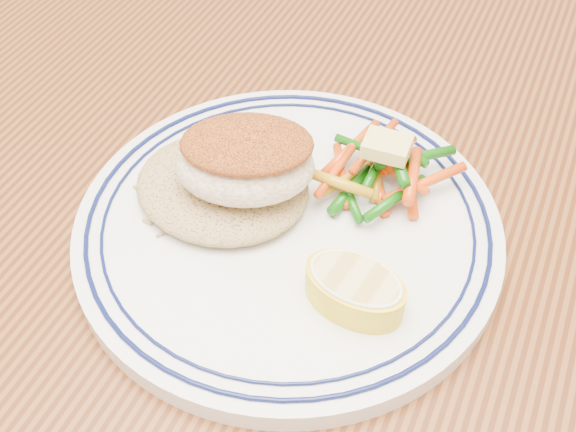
# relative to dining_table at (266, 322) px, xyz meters

# --- Properties ---
(dining_table) EXTENTS (1.50, 0.90, 0.75)m
(dining_table) POSITION_rel_dining_table_xyz_m (0.00, 0.00, 0.00)
(dining_table) COLOR #46210E
(dining_table) RESTS_ON ground
(plate) EXTENTS (0.28, 0.28, 0.02)m
(plate) POSITION_rel_dining_table_xyz_m (0.01, 0.01, 0.11)
(plate) COLOR silver
(plate) RESTS_ON dining_table
(rice_pilaf) EXTENTS (0.12, 0.10, 0.02)m
(rice_pilaf) POSITION_rel_dining_table_xyz_m (-0.03, 0.01, 0.12)
(rice_pilaf) COLOR olive
(rice_pilaf) RESTS_ON plate
(fish_fillet) EXTENTS (0.11, 0.09, 0.04)m
(fish_fillet) POSITION_rel_dining_table_xyz_m (-0.02, 0.01, 0.15)
(fish_fillet) COLOR beige
(fish_fillet) RESTS_ON rice_pilaf
(vegetable_pile) EXTENTS (0.10, 0.09, 0.03)m
(vegetable_pile) POSITION_rel_dining_table_xyz_m (0.06, 0.06, 0.13)
(vegetable_pile) COLOR #D43E0A
(vegetable_pile) RESTS_ON plate
(butter_pat) EXTENTS (0.03, 0.02, 0.01)m
(butter_pat) POSITION_rel_dining_table_xyz_m (0.06, 0.06, 0.15)
(butter_pat) COLOR #DCCB6B
(butter_pat) RESTS_ON vegetable_pile
(lemon_wedge) EXTENTS (0.07, 0.06, 0.02)m
(lemon_wedge) POSITION_rel_dining_table_xyz_m (0.08, -0.04, 0.13)
(lemon_wedge) COLOR yellow
(lemon_wedge) RESTS_ON plate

